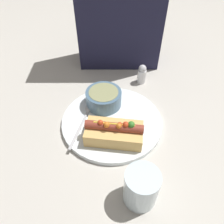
# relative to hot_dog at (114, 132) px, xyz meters

# --- Properties ---
(ground_plane) EXTENTS (4.00, 4.00, 0.00)m
(ground_plane) POSITION_rel_hot_dog_xyz_m (-0.01, 0.07, -0.04)
(ground_plane) COLOR #BCB7AD
(dinner_plate) EXTENTS (0.29, 0.29, 0.01)m
(dinner_plate) POSITION_rel_hot_dog_xyz_m (-0.01, 0.07, -0.03)
(dinner_plate) COLOR white
(dinner_plate) RESTS_ON ground_plane
(hot_dog) EXTENTS (0.15, 0.09, 0.07)m
(hot_dog) POSITION_rel_hot_dog_xyz_m (0.00, 0.00, 0.00)
(hot_dog) COLOR #DBAD60
(hot_dog) RESTS_ON dinner_plate
(soup_bowl) EXTENTS (0.11, 0.11, 0.05)m
(soup_bowl) POSITION_rel_hot_dog_xyz_m (-0.03, 0.13, 0.00)
(soup_bowl) COLOR slate
(soup_bowl) RESTS_ON dinner_plate
(spoon) EXTENTS (0.06, 0.17, 0.01)m
(spoon) POSITION_rel_hot_dog_xyz_m (-0.08, 0.08, -0.02)
(spoon) COLOR #B7B7BC
(spoon) RESTS_ON dinner_plate
(drinking_glass) EXTENTS (0.07, 0.07, 0.09)m
(drinking_glass) POSITION_rel_hot_dog_xyz_m (0.05, -0.15, 0.01)
(drinking_glass) COLOR silver
(drinking_glass) RESTS_ON ground_plane
(salt_shaker) EXTENTS (0.03, 0.03, 0.07)m
(salt_shaker) POSITION_rel_hot_dog_xyz_m (0.10, 0.26, -0.00)
(salt_shaker) COLOR silver
(salt_shaker) RESTS_ON ground_plane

